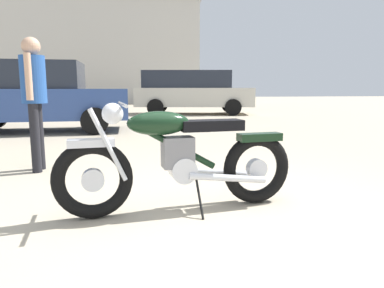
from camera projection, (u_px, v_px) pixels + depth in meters
The scene contains 7 objects.
ground_plane at pixel (231, 220), 2.82m from camera, with size 80.00×80.00×0.00m, color tan.
vintage_motorcycle at pixel (178, 159), 2.98m from camera, with size 2.08×0.62×0.94m.
bystander at pixel (34, 90), 4.35m from camera, with size 0.30×0.46×1.66m.
pale_sedan_back at pixel (192, 91), 14.33m from camera, with size 4.93×2.54×1.74m.
white_estate_far at pixel (39, 97), 8.47m from camera, with size 4.25×2.02×1.67m.
silver_sedan_mid at pixel (9, 91), 14.83m from camera, with size 3.94×1.90×1.78m.
industrial_building at pixel (90, 55), 29.16m from camera, with size 17.74×13.48×16.83m.
Camera 1 is at (-0.71, -2.61, 1.04)m, focal length 32.88 mm.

